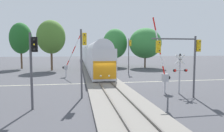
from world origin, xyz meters
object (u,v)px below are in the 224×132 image
(oak_behind_train, at_px, (51,37))
(pine_left_background, at_px, (21,38))
(crossing_signal_mast, at_px, (180,69))
(traffic_signal_far_side, at_px, (129,50))
(commuter_train, at_px, (90,55))
(crossing_gate_far, at_px, (68,63))
(traffic_signal_near_right, at_px, (183,52))
(oak_far_right, at_px, (145,43))
(traffic_signal_near_left, at_px, (33,58))
(elm_centre_background, at_px, (115,44))
(crossing_gate_near, at_px, (164,70))
(traffic_signal_median, at_px, (83,52))

(oak_behind_train, xyz_separation_m, pine_left_background, (-7.05, 4.99, -0.02))
(crossing_signal_mast, height_order, traffic_signal_far_side, traffic_signal_far_side)
(commuter_train, relative_size, crossing_gate_far, 9.83)
(traffic_signal_near_right, xyz_separation_m, oak_far_right, (6.80, 28.59, 1.78))
(traffic_signal_far_side, distance_m, pine_left_background, 24.69)
(traffic_signal_near_left, distance_m, elm_centre_background, 35.64)
(crossing_signal_mast, xyz_separation_m, oak_far_right, (6.20, 27.08, 3.39))
(crossing_gate_near, relative_size, traffic_signal_median, 1.22)
(crossing_gate_far, height_order, traffic_signal_near_left, crossing_gate_far)
(crossing_gate_near, relative_size, pine_left_background, 0.70)
(oak_far_right, bearing_deg, commuter_train, 138.96)
(traffic_signal_far_side, bearing_deg, crossing_signal_mast, -88.68)
(crossing_gate_near, height_order, elm_centre_background, elm_centre_background)
(traffic_signal_near_left, distance_m, oak_far_right, 35.10)
(commuter_train, xyz_separation_m, traffic_signal_far_side, (5.72, -21.20, 1.33))
(traffic_signal_near_right, relative_size, elm_centre_background, 0.56)
(crossing_signal_mast, relative_size, traffic_signal_median, 0.65)
(pine_left_background, bearing_deg, oak_far_right, -4.06)
(elm_centre_background, bearing_deg, crossing_signal_mast, -89.49)
(commuter_train, xyz_separation_m, pine_left_background, (-15.43, -8.74, 3.92))
(crossing_signal_mast, relative_size, traffic_signal_near_left, 0.72)
(traffic_signal_near_right, relative_size, pine_left_background, 0.52)
(crossing_gate_near, bearing_deg, traffic_signal_far_side, 86.83)
(crossing_gate_far, bearing_deg, commuter_train, 79.04)
(crossing_signal_mast, distance_m, oak_behind_train, 28.42)
(crossing_gate_near, relative_size, elm_centre_background, 0.76)
(oak_behind_train, xyz_separation_m, oak_far_right, (20.69, 3.03, -0.99))
(traffic_signal_near_right, height_order, traffic_signal_far_side, traffic_signal_far_side)
(elm_centre_background, relative_size, oak_far_right, 1.01)
(crossing_gate_far, relative_size, oak_far_right, 0.74)
(crossing_gate_near, relative_size, oak_far_right, 0.76)
(traffic_signal_median, distance_m, pine_left_background, 31.92)
(traffic_signal_far_side, relative_size, pine_left_background, 0.61)
(traffic_signal_far_side, height_order, pine_left_background, pine_left_background)
(traffic_signal_near_left, height_order, oak_behind_train, oak_behind_train)
(traffic_signal_median, bearing_deg, crossing_gate_near, 5.42)
(crossing_signal_mast, xyz_separation_m, elm_centre_background, (-0.27, 30.77, 3.39))
(crossing_signal_mast, height_order, pine_left_background, pine_left_background)
(crossing_gate_near, bearing_deg, traffic_signal_near_left, -162.79)
(traffic_signal_median, bearing_deg, crossing_signal_mast, 0.60)
(traffic_signal_near_left, bearing_deg, oak_far_right, 58.39)
(crossing_gate_near, relative_size, crossing_signal_mast, 1.87)
(crossing_gate_far, relative_size, oak_behind_train, 0.68)
(traffic_signal_median, xyz_separation_m, oak_behind_train, (-5.69, 24.15, 2.83))
(crossing_signal_mast, bearing_deg, traffic_signal_far_side, 91.32)
(traffic_signal_median, height_order, oak_far_right, oak_far_right)
(pine_left_background, bearing_deg, crossing_gate_far, -55.04)
(traffic_signal_near_right, height_order, oak_far_right, oak_far_right)
(crossing_signal_mast, distance_m, oak_far_right, 27.99)
(traffic_signal_median, height_order, pine_left_background, pine_left_background)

